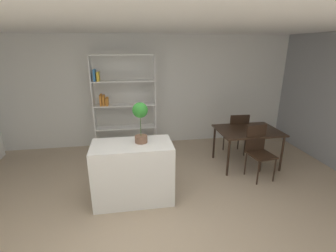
{
  "coord_description": "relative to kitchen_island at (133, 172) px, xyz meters",
  "views": [
    {
      "loc": [
        -0.23,
        -2.74,
        2.31
      ],
      "look_at": [
        0.38,
        1.02,
        1.05
      ],
      "focal_mm": 25.86,
      "sensor_mm": 36.0,
      "label": 1
    }
  ],
  "objects": [
    {
      "name": "dining_table",
      "position": [
        2.28,
        0.83,
        0.21
      ],
      "size": [
        1.2,
        0.88,
        0.75
      ],
      "color": "black",
      "rests_on": "ground_plane"
    },
    {
      "name": "kitchen_island",
      "position": [
        0.0,
        0.0,
        0.0
      ],
      "size": [
        1.2,
        0.64,
        0.94
      ],
      "primitive_type": "cube",
      "color": "white",
      "rests_on": "ground_plane"
    },
    {
      "name": "dining_chair_near",
      "position": [
        2.26,
        0.37,
        0.1
      ],
      "size": [
        0.46,
        0.48,
        0.96
      ],
      "rotation": [
        0.0,
        0.0,
        0.14
      ],
      "color": "black",
      "rests_on": "ground_plane"
    },
    {
      "name": "dining_chair_far",
      "position": [
        2.28,
        1.3,
        0.09
      ],
      "size": [
        0.43,
        0.42,
        0.94
      ],
      "rotation": [
        0.0,
        0.0,
        3.11
      ],
      "color": "black",
      "rests_on": "ground_plane"
    },
    {
      "name": "ceiling_slab",
      "position": [
        0.23,
        -0.61,
        2.14
      ],
      "size": [
        7.47,
        6.01,
        0.06
      ],
      "color": "white",
      "rests_on": "ground_plane"
    },
    {
      "name": "open_bookshelf",
      "position": [
        -0.21,
        1.97,
        0.55
      ],
      "size": [
        1.36,
        0.31,
        2.15
      ],
      "color": "white",
      "rests_on": "ground_plane"
    },
    {
      "name": "ground_plane",
      "position": [
        0.23,
        -0.61,
        -0.47
      ],
      "size": [
        10.3,
        10.3,
        0.0
      ],
      "primitive_type": "plane",
      "color": "tan"
    },
    {
      "name": "potted_plant_on_island",
      "position": [
        0.14,
        0.04,
        0.86
      ],
      "size": [
        0.22,
        0.22,
        0.61
      ],
      "color": "brown",
      "rests_on": "kitchen_island"
    },
    {
      "name": "back_partition",
      "position": [
        0.23,
        2.37,
        0.82
      ],
      "size": [
        7.47,
        0.06,
        2.58
      ],
      "primitive_type": "cube",
      "color": "silver",
      "rests_on": "ground_plane"
    }
  ]
}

